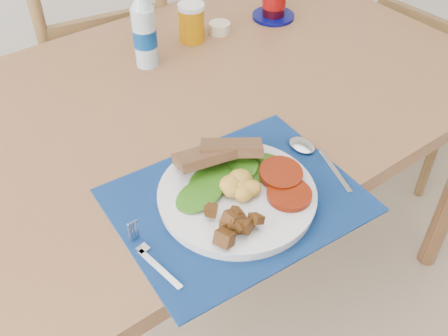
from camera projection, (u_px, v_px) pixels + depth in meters
name	position (u px, v px, depth m)	size (l,w,h in m)	color
ground	(248.00, 318.00, 1.64)	(4.00, 4.00, 0.00)	tan
table	(206.00, 117.00, 1.31)	(1.40, 0.90, 0.75)	brown
chair_far	(101.00, 50.00, 1.73)	(0.49, 0.48, 1.15)	brown
chair_end	(432.00, 45.00, 1.83)	(0.39, 0.41, 1.06)	brown
placemat	(237.00, 200.00, 0.98)	(0.44, 0.35, 0.00)	black
breakfast_plate	(236.00, 194.00, 0.96)	(0.29, 0.29, 0.07)	silver
fork	(149.00, 256.00, 0.88)	(0.03, 0.15, 0.00)	#B2B5BA
spoon	(311.00, 153.00, 1.07)	(0.05, 0.19, 0.01)	#B2B5BA
water_bottle	(144.00, 32.00, 1.28)	(0.06, 0.06, 0.20)	#ADBFCC
juice_glass	(192.00, 24.00, 1.40)	(0.07, 0.07, 0.10)	#B76F04
ramekin	(220.00, 28.00, 1.46)	(0.06, 0.06, 0.03)	beige
jam_on_saucer	(274.00, 2.00, 1.50)	(0.12, 0.12, 0.11)	#050753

